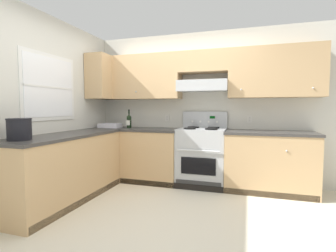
{
  "coord_description": "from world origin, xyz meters",
  "views": [
    {
      "loc": [
        1.09,
        -2.82,
        1.26
      ],
      "look_at": [
        -0.02,
        0.7,
        1.0
      ],
      "focal_mm": 27.29,
      "sensor_mm": 36.0,
      "label": 1
    }
  ],
  "objects_px": {
    "wine_bottle": "(129,121)",
    "bowl": "(110,126)",
    "bucket": "(19,129)",
    "stove": "(202,156)"
  },
  "relations": [
    {
      "from": "stove",
      "to": "wine_bottle",
      "type": "distance_m",
      "value": 1.4
    },
    {
      "from": "wine_bottle",
      "to": "bowl",
      "type": "distance_m",
      "value": 0.38
    },
    {
      "from": "bowl",
      "to": "bucket",
      "type": "height_order",
      "value": "bucket"
    },
    {
      "from": "wine_bottle",
      "to": "bucket",
      "type": "xyz_separation_m",
      "value": [
        -0.38,
        -1.92,
        -0.0
      ]
    },
    {
      "from": "stove",
      "to": "bucket",
      "type": "bearing_deg",
      "value": -130.86
    },
    {
      "from": "wine_bottle",
      "to": "bucket",
      "type": "bearing_deg",
      "value": -101.14
    },
    {
      "from": "bowl",
      "to": "bucket",
      "type": "bearing_deg",
      "value": -90.23
    },
    {
      "from": "wine_bottle",
      "to": "bucket",
      "type": "relative_size",
      "value": 1.25
    },
    {
      "from": "bucket",
      "to": "stove",
      "type": "bearing_deg",
      "value": 49.14
    },
    {
      "from": "wine_bottle",
      "to": "bowl",
      "type": "height_order",
      "value": "wine_bottle"
    }
  ]
}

